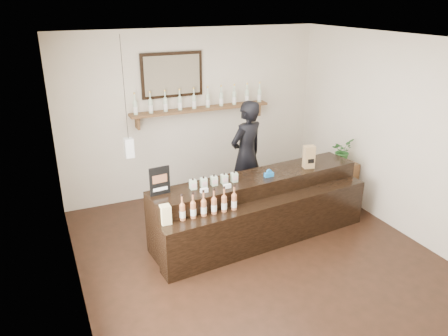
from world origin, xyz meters
TOP-DOWN VIEW (x-y plane):
  - ground at (0.00, 0.00)m, footprint 5.00×5.00m
  - room_shell at (0.00, 0.00)m, footprint 5.00×5.00m
  - back_wall_decor at (-0.16, 2.37)m, footprint 2.66×0.96m
  - counter at (0.28, 0.58)m, footprint 3.22×1.14m
  - promo_sign at (-1.13, 0.66)m, footprint 0.27×0.05m
  - paper_bag at (1.13, 0.68)m, footprint 0.17×0.14m
  - tape_dispenser at (0.43, 0.61)m, footprint 0.13×0.05m
  - side_cabinet at (2.00, 1.00)m, footprint 0.43×0.55m
  - potted_plant at (2.00, 1.00)m, footprint 0.45×0.43m
  - shopkeeper at (0.55, 1.55)m, footprint 0.85×0.70m

SIDE VIEW (x-z plane):
  - ground at x=0.00m, z-range 0.00..0.00m
  - side_cabinet at x=2.00m, z-range 0.00..0.74m
  - counter at x=0.28m, z-range -0.10..0.94m
  - potted_plant at x=2.00m, z-range 0.74..1.12m
  - tape_dispenser at x=0.43m, z-range 0.88..0.99m
  - shopkeeper at x=0.55m, z-range 0.00..2.00m
  - paper_bag at x=1.13m, z-range 0.89..1.23m
  - promo_sign at x=-1.13m, z-range 0.89..1.27m
  - room_shell at x=0.00m, z-range -0.80..4.20m
  - back_wall_decor at x=-0.16m, z-range 0.91..2.60m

